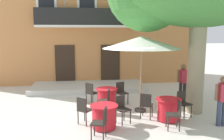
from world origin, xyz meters
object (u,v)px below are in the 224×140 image
at_px(cafe_chair_middle_0, 91,92).
at_px(cafe_chair_front_1, 101,121).
at_px(cafe_table_front, 104,116).
at_px(cafe_chair_front_0, 84,109).
at_px(cafe_table_near_tree, 168,109).
at_px(cafe_chair_middle_2, 121,91).
at_px(cafe_chair_middle_1, 106,99).
at_px(cafe_umbrella, 142,43).
at_px(cafe_chair_front_2, 122,107).
at_px(cafe_chair_near_tree_0, 146,104).
at_px(cafe_chair_near_tree_2, 183,102).
at_px(cafe_table_middle, 107,97).
at_px(pedestrian_mid_plaza, 223,98).
at_px(cafe_chair_near_tree_1, 176,113).
at_px(pedestrian_near_entrance, 183,81).

xyz_separation_m(cafe_chair_middle_0, cafe_chair_front_1, (0.20, -3.38, 0.00)).
bearing_deg(cafe_table_front, cafe_chair_front_0, 146.58).
height_order(cafe_table_near_tree, cafe_chair_middle_2, cafe_chair_middle_2).
bearing_deg(cafe_chair_middle_1, cafe_chair_middle_2, 55.60).
relative_size(cafe_chair_middle_1, cafe_chair_middle_2, 1.00).
relative_size(cafe_chair_front_1, cafe_umbrella, 0.31).
bearing_deg(cafe_chair_front_2, cafe_chair_near_tree_0, 17.28).
relative_size(cafe_chair_near_tree_2, cafe_table_middle, 1.05).
bearing_deg(pedestrian_mid_plaza, cafe_umbrella, 142.33).
xyz_separation_m(cafe_chair_near_tree_1, cafe_chair_middle_0, (-2.52, 2.95, 0.00)).
bearing_deg(cafe_chair_near_tree_1, cafe_chair_front_0, 165.42).
height_order(cafe_table_middle, cafe_chair_front_1, cafe_chair_front_1).
bearing_deg(pedestrian_near_entrance, cafe_table_middle, -174.82).
relative_size(cafe_chair_near_tree_1, cafe_table_front, 1.05).
bearing_deg(cafe_chair_front_2, cafe_chair_middle_0, 113.49).
height_order(cafe_chair_middle_2, cafe_umbrella, cafe_umbrella).
xyz_separation_m(cafe_chair_near_tree_2, cafe_chair_middle_2, (-1.95, 1.79, 0.00)).
bearing_deg(pedestrian_mid_plaza, cafe_chair_middle_0, 145.15).
bearing_deg(cafe_table_middle, cafe_table_front, -97.42).
bearing_deg(cafe_chair_front_2, cafe_chair_near_tree_1, -25.39).
xyz_separation_m(cafe_chair_middle_0, cafe_chair_front_2, (0.96, -2.21, 0.00)).
height_order(cafe_chair_near_tree_0, cafe_table_middle, cafe_chair_near_tree_0).
relative_size(cafe_table_middle, pedestrian_mid_plaza, 0.53).
xyz_separation_m(cafe_chair_front_1, pedestrian_mid_plaza, (3.90, 0.52, 0.38)).
bearing_deg(cafe_umbrella, cafe_chair_front_2, -129.40).
distance_m(cafe_chair_middle_2, cafe_umbrella, 2.41).
height_order(cafe_chair_near_tree_1, cafe_chair_middle_2, same).
relative_size(cafe_chair_near_tree_2, pedestrian_near_entrance, 0.55).
xyz_separation_m(cafe_table_near_tree, cafe_chair_near_tree_1, (-0.05, -0.75, 0.14)).
xyz_separation_m(cafe_chair_near_tree_1, pedestrian_mid_plaza, (1.57, 0.10, 0.38)).
bearing_deg(pedestrian_mid_plaza, pedestrian_near_entrance, 92.93).
bearing_deg(cafe_chair_front_2, cafe_table_front, -145.75).
xyz_separation_m(cafe_chair_near_tree_2, cafe_chair_front_1, (-3.04, -1.53, 0.00)).
bearing_deg(cafe_chair_front_0, cafe_chair_front_2, 0.41).
distance_m(cafe_chair_near_tree_2, cafe_umbrella, 2.60).
xyz_separation_m(cafe_chair_middle_0, pedestrian_mid_plaza, (4.09, -2.85, 0.38)).
distance_m(cafe_chair_front_0, pedestrian_near_entrance, 4.75).
bearing_deg(cafe_chair_front_0, cafe_table_middle, 62.99).
distance_m(cafe_umbrella, pedestrian_mid_plaza, 3.30).
distance_m(cafe_chair_middle_2, cafe_chair_front_0, 2.68).
bearing_deg(cafe_chair_near_tree_0, pedestrian_near_entrance, 40.94).
distance_m(cafe_chair_middle_1, pedestrian_mid_plaza, 3.97).
distance_m(cafe_chair_near_tree_0, cafe_umbrella, 2.23).
distance_m(cafe_chair_near_tree_2, cafe_table_middle, 2.98).
distance_m(cafe_table_middle, cafe_chair_front_2, 1.83).
height_order(cafe_table_middle, cafe_chair_middle_2, cafe_chair_middle_2).
bearing_deg(cafe_table_front, pedestrian_mid_plaza, -3.28).
bearing_deg(cafe_chair_near_tree_1, cafe_table_middle, 126.81).
bearing_deg(cafe_table_near_tree, cafe_chair_front_0, -179.58).
relative_size(cafe_table_near_tree, cafe_chair_near_tree_1, 0.95).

